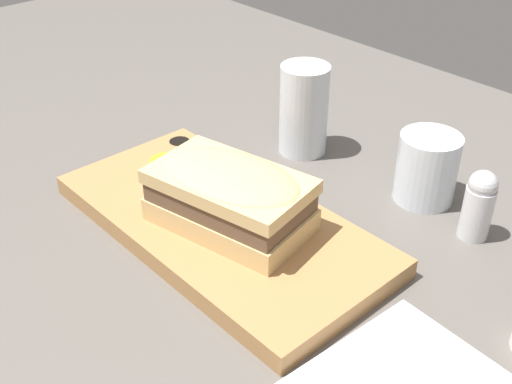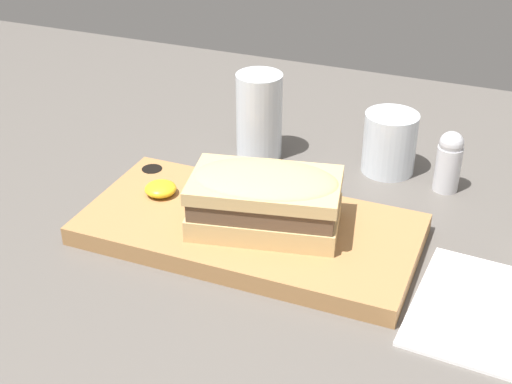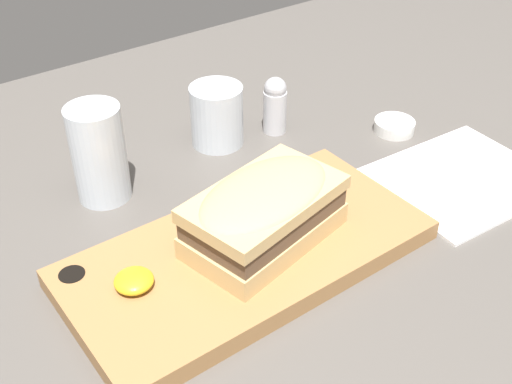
{
  "view_description": "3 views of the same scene",
  "coord_description": "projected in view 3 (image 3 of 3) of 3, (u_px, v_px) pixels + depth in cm",
  "views": [
    {
      "loc": [
        41.45,
        -33.13,
        43.6
      ],
      "look_at": [
        1.72,
        3.18,
        8.63
      ],
      "focal_mm": 45.0,
      "sensor_mm": 36.0,
      "label": 1
    },
    {
      "loc": [
        23.58,
        -60.29,
        47.58
      ],
      "look_at": [
        -1.73,
        1.81,
        8.26
      ],
      "focal_mm": 50.0,
      "sensor_mm": 36.0,
      "label": 2
    },
    {
      "loc": [
        -31.75,
        -38.83,
        47.18
      ],
      "look_at": [
        -0.82,
        2.82,
        9.67
      ],
      "focal_mm": 45.0,
      "sensor_mm": 36.0,
      "label": 3
    }
  ],
  "objects": [
    {
      "name": "dining_table",
      "position": [
        278.0,
        268.0,
        0.68
      ],
      "size": [
        193.14,
        117.08,
        2.0
      ],
      "color": "#56514C",
      "rests_on": "ground"
    },
    {
      "name": "serving_board",
      "position": [
        247.0,
        253.0,
        0.66
      ],
      "size": [
        37.7,
        18.56,
        2.24
      ],
      "color": "#9E7042",
      "rests_on": "dining_table"
    },
    {
      "name": "sandwich",
      "position": [
        264.0,
        210.0,
        0.64
      ],
      "size": [
        17.79,
        12.53,
        6.97
      ],
      "rotation": [
        0.0,
        0.0,
        0.21
      ],
      "color": "tan",
      "rests_on": "serving_board"
    },
    {
      "name": "mustard_dollop",
      "position": [
        134.0,
        281.0,
        0.6
      ],
      "size": [
        3.81,
        3.81,
        1.52
      ],
      "color": "gold",
      "rests_on": "serving_board"
    },
    {
      "name": "water_glass",
      "position": [
        100.0,
        159.0,
        0.74
      ],
      "size": [
        6.26,
        6.26,
        11.74
      ],
      "color": "silver",
      "rests_on": "dining_table"
    },
    {
      "name": "wine_glass",
      "position": [
        217.0,
        118.0,
        0.84
      ],
      "size": [
        6.98,
        6.98,
        8.13
      ],
      "color": "silver",
      "rests_on": "dining_table"
    },
    {
      "name": "napkin",
      "position": [
        461.0,
        179.0,
        0.79
      ],
      "size": [
        21.54,
        18.26,
        0.4
      ],
      "rotation": [
        0.0,
        0.0,
        -0.06
      ],
      "color": "white",
      "rests_on": "dining_table"
    },
    {
      "name": "salt_shaker",
      "position": [
        275.0,
        104.0,
        0.86
      ],
      "size": [
        3.19,
        3.19,
        8.02
      ],
      "color": "silver",
      "rests_on": "dining_table"
    },
    {
      "name": "condiment_dish",
      "position": [
        394.0,
        126.0,
        0.88
      ],
      "size": [
        5.56,
        5.56,
        1.64
      ],
      "color": "white",
      "rests_on": "dining_table"
    }
  ]
}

